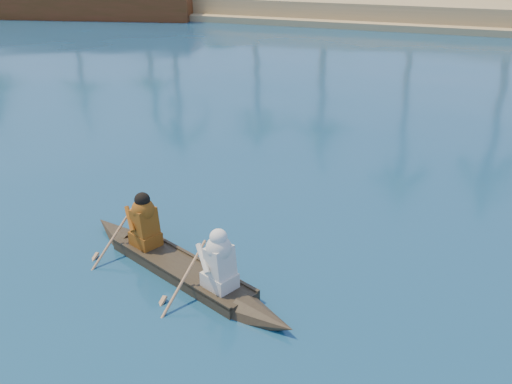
% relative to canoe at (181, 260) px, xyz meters
% --- Properties ---
extents(canoe, '(4.55, 2.49, 1.30)m').
position_rel_canoe_xyz_m(canoe, '(0.00, 0.00, 0.00)').
color(canoe, '#342C1C').
rests_on(canoe, ground).
extents(barge_mid, '(14.27, 7.50, 2.27)m').
position_rel_canoe_xyz_m(barge_mid, '(-19.32, 26.00, 0.54)').
color(barge_mid, maroon).
rests_on(barge_mid, ground).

